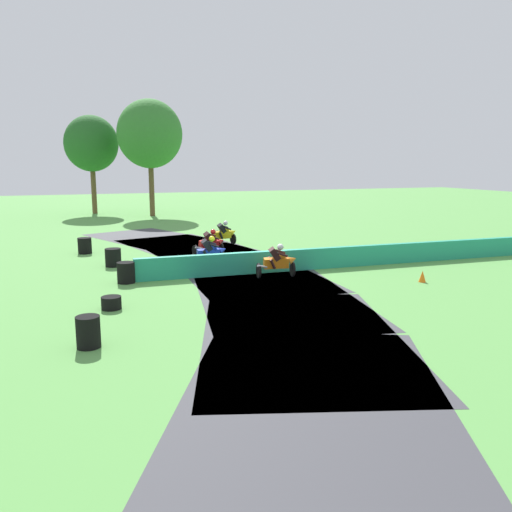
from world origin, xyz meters
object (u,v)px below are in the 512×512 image
at_px(tire_stack_mid_b, 126,273).
at_px(tire_stack_far, 113,257).
at_px(motorcycle_chase_blue, 210,252).
at_px(tire_stack_extra_a, 85,246).
at_px(motorcycle_fourth_yellow, 224,233).
at_px(motorcycle_trailing_red, 210,243).
at_px(traffic_cone, 422,276).
at_px(motorcycle_lead_orange, 278,261).
at_px(tire_stack_near, 88,332).
at_px(tire_stack_mid_a, 111,303).

bearing_deg(tire_stack_mid_b, tire_stack_far, 92.71).
distance_m(motorcycle_chase_blue, tire_stack_extra_a, 7.44).
xyz_separation_m(motorcycle_chase_blue, motorcycle_fourth_yellow, (2.33, 5.58, -0.00)).
height_order(motorcycle_trailing_red, tire_stack_far, motorcycle_trailing_red).
bearing_deg(traffic_cone, motorcycle_fourth_yellow, 111.77).
bearing_deg(traffic_cone, motorcycle_trailing_red, 126.16).
xyz_separation_m(motorcycle_fourth_yellow, tire_stack_far, (-6.34, -4.04, -0.26)).
height_order(motorcycle_lead_orange, traffic_cone, motorcycle_lead_orange).
relative_size(motorcycle_fourth_yellow, tire_stack_extra_a, 2.12).
bearing_deg(motorcycle_trailing_red, tire_stack_far, -167.31).
height_order(motorcycle_fourth_yellow, tire_stack_extra_a, motorcycle_fourth_yellow).
bearing_deg(motorcycle_lead_orange, tire_stack_near, -142.68).
bearing_deg(motorcycle_trailing_red, tire_stack_mid_a, -124.05).
bearing_deg(tire_stack_extra_a, motorcycle_fourth_yellow, 0.95).
relative_size(tire_stack_near, tire_stack_mid_b, 1.00).
height_order(motorcycle_chase_blue, tire_stack_near, motorcycle_chase_blue).
bearing_deg(motorcycle_fourth_yellow, tire_stack_near, -118.69).
bearing_deg(tire_stack_extra_a, tire_stack_near, -91.98).
height_order(motorcycle_chase_blue, motorcycle_trailing_red, motorcycle_chase_blue).
bearing_deg(motorcycle_lead_orange, tire_stack_extra_a, 129.35).
height_order(motorcycle_chase_blue, motorcycle_fourth_yellow, motorcycle_chase_blue).
relative_size(motorcycle_trailing_red, tire_stack_mid_a, 2.75).
bearing_deg(tire_stack_mid_a, motorcycle_lead_orange, 19.57).
bearing_deg(motorcycle_lead_orange, motorcycle_fourth_yellow, 87.55).
relative_size(tire_stack_near, tire_stack_mid_a, 1.28).
bearing_deg(motorcycle_fourth_yellow, tire_stack_mid_b, -129.42).
xyz_separation_m(tire_stack_far, tire_stack_extra_a, (-1.04, 3.92, 0.00)).
height_order(tire_stack_near, traffic_cone, tire_stack_near).
height_order(motorcycle_fourth_yellow, traffic_cone, motorcycle_fourth_yellow).
distance_m(tire_stack_near, tire_stack_far, 10.45).
height_order(motorcycle_trailing_red, traffic_cone, motorcycle_trailing_red).
relative_size(motorcycle_trailing_red, traffic_cone, 3.90).
bearing_deg(tire_stack_near, tire_stack_mid_a, 75.99).
distance_m(tire_stack_far, tire_stack_extra_a, 4.06).
xyz_separation_m(motorcycle_fourth_yellow, tire_stack_near, (-7.87, -14.38, -0.26)).
xyz_separation_m(motorcycle_trailing_red, tire_stack_far, (-4.75, -1.07, -0.24)).
height_order(motorcycle_trailing_red, tire_stack_mid_a, motorcycle_trailing_red).
bearing_deg(tire_stack_far, tire_stack_near, -98.42).
relative_size(motorcycle_trailing_red, tire_stack_far, 2.14).
distance_m(motorcycle_lead_orange, traffic_cone, 5.60).
xyz_separation_m(motorcycle_trailing_red, tire_stack_mid_a, (-5.45, -8.06, -0.44)).
distance_m(motorcycle_lead_orange, tire_stack_near, 9.43).
relative_size(tire_stack_near, tire_stack_extra_a, 1.00).
relative_size(motorcycle_chase_blue, motorcycle_fourth_yellow, 0.99).
xyz_separation_m(tire_stack_mid_a, tire_stack_extra_a, (-0.34, 10.91, 0.20)).
relative_size(motorcycle_trailing_red, tire_stack_mid_b, 2.14).
xyz_separation_m(tire_stack_near, tire_stack_extra_a, (0.49, 14.26, 0.00)).
relative_size(motorcycle_lead_orange, motorcycle_trailing_red, 0.99).
bearing_deg(tire_stack_far, motorcycle_trailing_red, 12.69).
height_order(tire_stack_mid_b, traffic_cone, tire_stack_mid_b).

